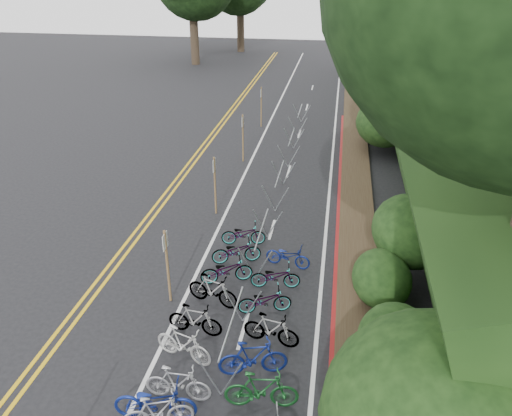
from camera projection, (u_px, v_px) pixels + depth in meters
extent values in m
cube|color=gold|center=(145.00, 219.00, 20.38)|extent=(0.12, 80.00, 0.01)
cube|color=gold|center=(152.00, 220.00, 20.34)|extent=(0.12, 80.00, 0.01)
cube|color=silver|center=(220.00, 225.00, 19.91)|extent=(0.12, 80.00, 0.01)
cube|color=silver|center=(326.00, 234.00, 19.29)|extent=(0.12, 80.00, 0.01)
cube|color=silver|center=(243.00, 330.00, 14.32)|extent=(0.10, 1.60, 0.01)
cube|color=silver|center=(272.00, 229.00, 19.60)|extent=(0.10, 1.60, 0.01)
cube|color=silver|center=(289.00, 171.00, 24.88)|extent=(0.10, 1.60, 0.01)
cube|color=silver|center=(299.00, 134.00, 30.16)|extent=(0.10, 1.60, 0.01)
cube|color=silver|center=(307.00, 107.00, 35.44)|extent=(0.10, 1.60, 0.01)
cube|color=silver|center=(312.00, 88.00, 40.71)|extent=(0.10, 1.60, 0.01)
cube|color=maroon|center=(340.00, 211.00, 20.96)|extent=(0.25, 28.00, 0.10)
cube|color=black|center=(490.00, 95.00, 27.35)|extent=(12.32, 44.00, 9.11)
cube|color=#382819|center=(355.00, 135.00, 29.64)|extent=(1.40, 44.00, 0.16)
ellipsoid|color=#284C19|center=(397.00, 343.00, 12.37)|extent=(2.00, 2.80, 1.60)
ellipsoid|color=#284C19|center=(412.00, 230.00, 16.42)|extent=(2.60, 3.64, 2.08)
ellipsoid|color=#284C19|center=(427.00, 155.00, 21.32)|extent=(2.20, 3.08, 1.76)
ellipsoid|color=#284C19|center=(384.00, 122.00, 27.00)|extent=(3.00, 4.20, 2.40)
ellipsoid|color=#284C19|center=(390.00, 93.00, 32.10)|extent=(2.40, 3.36, 1.92)
ellipsoid|color=#284C19|center=(406.00, 70.00, 35.12)|extent=(2.80, 3.92, 2.24)
ellipsoid|color=#284C19|center=(382.00, 278.00, 15.10)|extent=(1.80, 2.52, 1.44)
ellipsoid|color=#284C19|center=(434.00, 116.00, 24.44)|extent=(3.20, 4.48, 2.56)
cylinder|color=#2D2319|center=(505.00, 74.00, 17.52)|extent=(0.86, 0.86, 6.84)
cylinder|color=#2D2319|center=(461.00, 20.00, 31.34)|extent=(0.84, 0.84, 6.39)
cylinder|color=#2D2319|center=(194.00, 33.00, 48.21)|extent=(0.82, 0.82, 5.93)
cylinder|color=#2D2319|center=(241.00, 26.00, 54.90)|extent=(0.79, 0.79, 5.47)
cylinder|color=#92969E|center=(232.00, 321.00, 12.94)|extent=(0.05, 3.00, 0.05)
cylinder|color=#92969E|center=(209.00, 376.00, 12.01)|extent=(0.58, 0.04, 1.13)
cylinder|color=#92969E|center=(231.00, 379.00, 11.93)|extent=(0.58, 0.04, 1.13)
cylinder|color=#92969E|center=(233.00, 304.00, 14.47)|extent=(0.58, 0.04, 1.13)
cylinder|color=#92969E|center=(252.00, 306.00, 14.39)|extent=(0.58, 0.04, 1.13)
cylinder|color=#92969E|center=(262.00, 228.00, 17.34)|extent=(0.05, 3.00, 0.05)
cylinder|color=#92969E|center=(247.00, 263.00, 16.41)|extent=(0.58, 0.04, 1.13)
cylinder|color=#92969E|center=(263.00, 265.00, 16.33)|extent=(0.58, 0.04, 1.13)
cylinder|color=#92969E|center=(260.00, 223.00, 18.87)|extent=(0.58, 0.04, 1.13)
cylinder|color=#92969E|center=(275.00, 224.00, 18.79)|extent=(0.58, 0.04, 1.13)
cylinder|color=#92969E|center=(280.00, 173.00, 21.74)|extent=(0.05, 3.00, 0.05)
cylinder|color=#92969E|center=(268.00, 198.00, 20.81)|extent=(0.58, 0.04, 1.13)
cylinder|color=#92969E|center=(282.00, 199.00, 20.72)|extent=(0.58, 0.04, 1.13)
cylinder|color=#92969E|center=(277.00, 173.00, 23.27)|extent=(0.58, 0.04, 1.13)
cylinder|color=#92969E|center=(289.00, 173.00, 23.19)|extent=(0.58, 0.04, 1.13)
cylinder|color=#92969E|center=(291.00, 137.00, 26.14)|extent=(0.05, 3.00, 0.05)
cylinder|color=#92969E|center=(283.00, 156.00, 25.21)|extent=(0.58, 0.04, 1.13)
cylinder|color=#92969E|center=(294.00, 157.00, 25.12)|extent=(0.58, 0.04, 1.13)
cylinder|color=#92969E|center=(289.00, 138.00, 27.67)|extent=(0.58, 0.04, 1.13)
cylinder|color=#92969E|center=(299.00, 139.00, 27.59)|extent=(0.58, 0.04, 1.13)
cylinder|color=#92969E|center=(300.00, 111.00, 30.53)|extent=(0.05, 3.00, 0.05)
cylinder|color=#92969E|center=(293.00, 126.00, 29.60)|extent=(0.58, 0.04, 1.13)
cylinder|color=#92969E|center=(302.00, 127.00, 29.52)|extent=(0.58, 0.04, 1.13)
cylinder|color=#92969E|center=(297.00, 113.00, 32.07)|extent=(0.58, 0.04, 1.13)
cylinder|color=#92969E|center=(306.00, 114.00, 31.98)|extent=(0.58, 0.04, 1.13)
cylinder|color=brown|center=(168.00, 267.00, 15.01)|extent=(0.08, 0.08, 2.50)
cube|color=silver|center=(165.00, 241.00, 14.60)|extent=(0.02, 0.40, 0.50)
cylinder|color=brown|center=(215.00, 186.00, 20.29)|extent=(0.08, 0.08, 2.50)
cube|color=silver|center=(214.00, 165.00, 19.88)|extent=(0.02, 0.40, 0.50)
cylinder|color=brown|center=(243.00, 138.00, 25.57)|extent=(0.08, 0.08, 2.50)
cube|color=silver|center=(243.00, 121.00, 25.16)|extent=(0.02, 0.40, 0.50)
cylinder|color=brown|center=(261.00, 107.00, 30.85)|extent=(0.08, 0.08, 2.50)
cube|color=silver|center=(261.00, 93.00, 30.44)|extent=(0.02, 0.40, 0.50)
imported|color=navy|center=(155.00, 401.00, 11.42)|extent=(0.90, 2.00, 1.02)
imported|color=#9E9EA3|center=(158.00, 412.00, 11.16)|extent=(0.96, 1.68, 0.97)
imported|color=#9E9EA3|center=(178.00, 383.00, 11.91)|extent=(0.47, 1.64, 0.99)
imported|color=#144C1E|center=(261.00, 390.00, 11.68)|extent=(0.73, 1.82, 1.07)
imported|color=beige|center=(183.00, 344.00, 13.08)|extent=(0.97, 1.76, 1.02)
imported|color=navy|center=(253.00, 358.00, 12.61)|extent=(0.95, 1.85, 1.07)
imported|color=slate|center=(195.00, 320.00, 14.01)|extent=(0.61, 1.64, 0.97)
imported|color=slate|center=(271.00, 329.00, 13.65)|extent=(0.74, 1.67, 0.97)
imported|color=slate|center=(213.00, 290.00, 15.20)|extent=(0.95, 1.79, 1.03)
imported|color=slate|center=(265.00, 300.00, 14.89)|extent=(1.00, 1.71, 0.85)
imported|color=slate|center=(226.00, 270.00, 16.27)|extent=(1.18, 1.83, 0.91)
imported|color=slate|center=(275.00, 276.00, 16.01)|extent=(0.77, 1.67, 0.84)
imported|color=slate|center=(236.00, 251.00, 17.32)|extent=(1.14, 1.83, 0.91)
imported|color=navy|center=(288.00, 256.00, 17.12)|extent=(0.85, 1.66, 0.83)
imported|color=slate|center=(243.00, 234.00, 18.44)|extent=(0.85, 1.71, 0.86)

